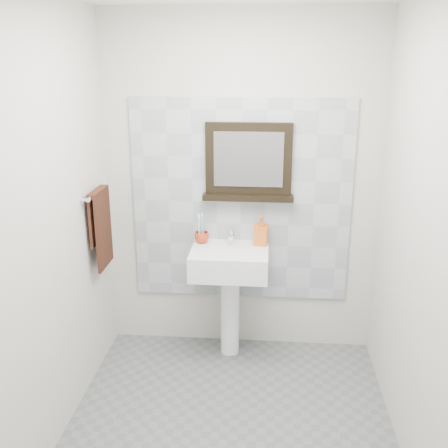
# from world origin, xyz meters

# --- Properties ---
(floor) EXTENTS (2.00, 2.20, 0.01)m
(floor) POSITION_xyz_m (0.00, 0.00, 0.00)
(floor) COLOR slate
(floor) RESTS_ON ground
(back_wall) EXTENTS (2.00, 0.01, 2.50)m
(back_wall) POSITION_xyz_m (0.00, 1.10, 1.25)
(back_wall) COLOR beige
(back_wall) RESTS_ON ground
(front_wall) EXTENTS (2.00, 0.01, 2.50)m
(front_wall) POSITION_xyz_m (0.00, -1.10, 1.25)
(front_wall) COLOR beige
(front_wall) RESTS_ON ground
(left_wall) EXTENTS (0.01, 2.20, 2.50)m
(left_wall) POSITION_xyz_m (-1.00, 0.00, 1.25)
(left_wall) COLOR beige
(left_wall) RESTS_ON ground
(right_wall) EXTENTS (0.01, 2.20, 2.50)m
(right_wall) POSITION_xyz_m (1.00, 0.00, 1.25)
(right_wall) COLOR beige
(right_wall) RESTS_ON ground
(splashback) EXTENTS (1.60, 0.02, 1.50)m
(splashback) POSITION_xyz_m (0.00, 1.09, 1.15)
(splashback) COLOR #A1AAAF
(splashback) RESTS_ON back_wall
(pedestal_sink) EXTENTS (0.55, 0.44, 0.96)m
(pedestal_sink) POSITION_xyz_m (-0.06, 0.87, 0.68)
(pedestal_sink) COLOR white
(pedestal_sink) RESTS_ON ground
(toothbrush_cup) EXTENTS (0.13, 0.13, 0.08)m
(toothbrush_cup) POSITION_xyz_m (-0.28, 0.99, 0.90)
(toothbrush_cup) COLOR #B73315
(toothbrush_cup) RESTS_ON pedestal_sink
(toothbrushes) EXTENTS (0.05, 0.04, 0.21)m
(toothbrushes) POSITION_xyz_m (-0.28, 0.99, 0.98)
(toothbrushes) COLOR white
(toothbrushes) RESTS_ON toothbrush_cup
(soap_dispenser) EXTENTS (0.11, 0.11, 0.22)m
(soap_dispenser) POSITION_xyz_m (0.16, 0.99, 0.97)
(soap_dispenser) COLOR red
(soap_dispenser) RESTS_ON pedestal_sink
(framed_mirror) EXTENTS (0.65, 0.11, 0.56)m
(framed_mirror) POSITION_xyz_m (0.05, 1.06, 1.44)
(framed_mirror) COLOR black
(framed_mirror) RESTS_ON back_wall
(towel_bar) EXTENTS (0.07, 0.40, 0.03)m
(towel_bar) POSITION_xyz_m (-0.95, 0.71, 1.30)
(towel_bar) COLOR silver
(towel_bar) RESTS_ON left_wall
(hand_towel) EXTENTS (0.06, 0.30, 0.55)m
(hand_towel) POSITION_xyz_m (-0.94, 0.71, 1.09)
(hand_towel) COLOR black
(hand_towel) RESTS_ON towel_bar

